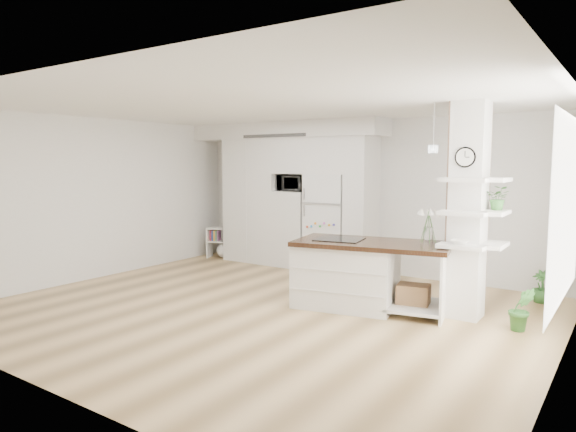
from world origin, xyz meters
The scene contains 14 objects.
floor centered at (0.00, 0.00, 0.00)m, with size 7.00×6.00×0.01m, color tan.
room centered at (0.00, 0.00, 1.86)m, with size 7.04×6.04×2.72m.
cabinet_wall centered at (-1.45, 2.67, 1.51)m, with size 4.00×0.71×2.70m.
refrigerator centered at (-0.53, 2.68, 0.88)m, with size 0.78×0.69×1.75m.
column centered at (2.38, 1.13, 1.35)m, with size 0.69×0.90×2.70m.
window centered at (3.48, 0.30, 1.50)m, with size 2.40×2.40×0.00m, color white.
pendant_light centered at (1.70, 0.15, 2.12)m, with size 0.12×0.12×0.10m, color white.
kitchen_island centered at (0.93, 0.81, 0.48)m, with size 2.17×1.33×1.48m.
bookshelf centered at (-2.98, 2.51, 0.28)m, with size 0.60×0.47×0.63m.
floor_plant_a centered at (3.00, 1.01, 0.26)m, with size 0.29×0.23×0.53m, color #2E6628.
floor_plant_b centered at (3.00, 2.49, 0.23)m, with size 0.26×0.26×0.46m, color #2E6628.
microwave centered at (-1.27, 2.62, 1.57)m, with size 0.54×0.37×0.30m, color #2D2D2D.
shelf_plant centered at (2.63, 1.30, 1.52)m, with size 0.27×0.23×0.30m, color #2E6628.
decor_bowl centered at (2.30, 0.90, 1.00)m, with size 0.22×0.22×0.05m, color white.
Camera 1 is at (4.05, -5.32, 1.96)m, focal length 32.00 mm.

